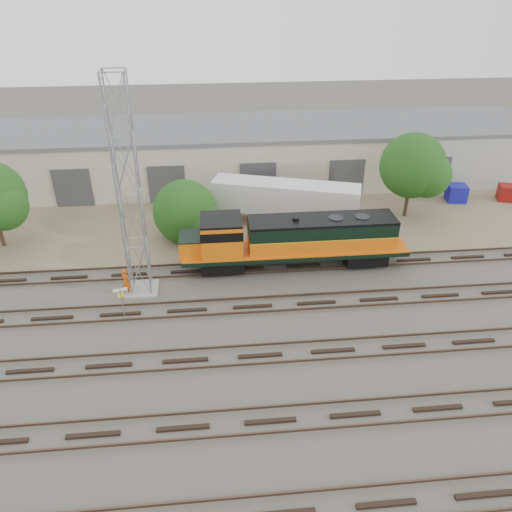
{
  "coord_description": "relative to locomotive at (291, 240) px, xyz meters",
  "views": [
    {
      "loc": [
        -2.22,
        -23.37,
        18.22
      ],
      "look_at": [
        0.46,
        4.0,
        2.2
      ],
      "focal_mm": 35.0,
      "sensor_mm": 36.0,
      "label": 1
    }
  ],
  "objects": [
    {
      "name": "dirt_strip",
      "position": [
        -3.04,
        9.0,
        -2.15
      ],
      "size": [
        80.0,
        16.0,
        0.02
      ],
      "primitive_type": "cube",
      "color": "#726047",
      "rests_on": "ground"
    },
    {
      "name": "locomotive",
      "position": [
        0.0,
        0.0,
        0.0
      ],
      "size": [
        15.43,
        2.71,
        3.71
      ],
      "color": "black",
      "rests_on": "tracks"
    },
    {
      "name": "ground",
      "position": [
        -3.04,
        -6.0,
        -2.16
      ],
      "size": [
        140.0,
        140.0,
        0.0
      ],
      "primitive_type": "plane",
      "color": "#47423A",
      "rests_on": "ground"
    },
    {
      "name": "tracks",
      "position": [
        -3.04,
        -9.0,
        -2.08
      ],
      "size": [
        80.0,
        20.4,
        0.28
      ],
      "color": "black",
      "rests_on": "ground"
    },
    {
      "name": "dumpster_blue",
      "position": [
        16.51,
        9.81,
        -1.41
      ],
      "size": [
        1.8,
        1.71,
        1.5
      ],
      "primitive_type": "cube",
      "rotation": [
        0.0,
        0.0,
        -0.14
      ],
      "color": "#16169A",
      "rests_on": "ground"
    },
    {
      "name": "tree_east",
      "position": [
        11.18,
        7.06,
        2.14
      ],
      "size": [
        5.48,
        5.22,
        7.04
      ],
      "color": "#382619",
      "rests_on": "ground"
    },
    {
      "name": "tree_mid",
      "position": [
        -7.01,
        5.08,
        -0.14
      ],
      "size": [
        5.1,
        4.86,
        4.86
      ],
      "color": "#382619",
      "rests_on": "ground"
    },
    {
      "name": "worker",
      "position": [
        -10.87,
        -2.24,
        -1.22
      ],
      "size": [
        0.81,
        0.79,
        1.88
      ],
      "primitive_type": "imported",
      "rotation": [
        0.0,
        0.0,
        2.42
      ],
      "color": "#DE500C",
      "rests_on": "ground"
    },
    {
      "name": "warehouse",
      "position": [
        -2.99,
        16.98,
        0.5
      ],
      "size": [
        58.4,
        10.4,
        5.3
      ],
      "color": "beige",
      "rests_on": "ground"
    },
    {
      "name": "semi_trailer",
      "position": [
        0.89,
        6.6,
        0.09
      ],
      "size": [
        11.75,
        5.68,
        3.57
      ],
      "rotation": [
        0.0,
        0.0,
        -0.3
      ],
      "color": "silver",
      "rests_on": "ground"
    },
    {
      "name": "sign_post",
      "position": [
        -10.8,
        -4.6,
        -0.74
      ],
      "size": [
        0.81,
        0.25,
        2.03
      ],
      "color": "gray",
      "rests_on": "ground"
    },
    {
      "name": "dumpster_red",
      "position": [
        21.13,
        9.56,
        -1.46
      ],
      "size": [
        1.86,
        1.8,
        1.4
      ],
      "primitive_type": "cube",
      "rotation": [
        0.0,
        0.0,
        -0.31
      ],
      "color": "maroon",
      "rests_on": "ground"
    },
    {
      "name": "signal_tower",
      "position": [
        -9.98,
        -1.98,
        4.5
      ],
      "size": [
        2.01,
        2.01,
        13.63
      ],
      "rotation": [
        0.0,
        0.0,
        0.04
      ],
      "color": "gray",
      "rests_on": "ground"
    }
  ]
}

